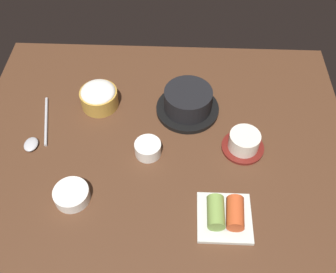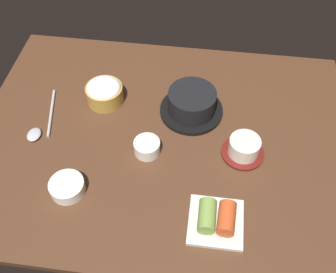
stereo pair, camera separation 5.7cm
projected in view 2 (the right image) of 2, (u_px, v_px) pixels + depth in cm
name	position (u px, v px, depth cm)	size (l,w,h in cm)	color
dining_table	(162.00, 139.00, 103.93)	(100.00, 76.00, 2.00)	#4C2D1C
stone_pot	(192.00, 103.00, 106.02)	(17.52, 17.52, 7.34)	black
rice_bowl	(104.00, 92.00, 108.85)	(10.44, 10.44, 6.87)	#B78C38
tea_cup_with_saucer	(244.00, 148.00, 97.75)	(11.00, 11.00, 5.34)	maroon
banchan_cup_center	(147.00, 147.00, 98.64)	(6.77, 6.77, 3.68)	white
kimchi_plate	(216.00, 219.00, 86.05)	(12.31, 12.31, 4.95)	silver
side_bowl_near	(67.00, 187.00, 91.61)	(8.37, 8.37, 3.12)	white
spoon	(40.00, 127.00, 104.57)	(5.94, 19.33, 1.35)	#B7B7BC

